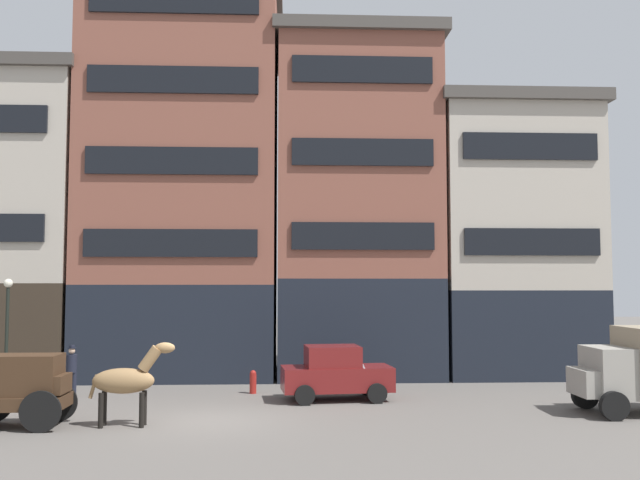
{
  "coord_description": "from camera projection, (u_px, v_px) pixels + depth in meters",
  "views": [
    {
      "loc": [
        2.35,
        -19.67,
        3.91
      ],
      "look_at": [
        3.35,
        2.0,
        5.36
      ],
      "focal_mm": 37.56,
      "sensor_mm": 36.0,
      "label": 1
    }
  ],
  "objects": [
    {
      "name": "pedestrian_officer",
      "position": [
        71.0,
        369.0,
        23.28
      ],
      "size": [
        0.51,
        0.51,
        1.79
      ],
      "color": "black",
      "rests_on": "ground_plane"
    },
    {
      "name": "building_center_right",
      "position": [
        355.0,
        205.0,
        29.92
      ],
      "size": [
        7.33,
        6.59,
        14.84
      ],
      "color": "black",
      "rests_on": "ground_plane"
    },
    {
      "name": "sedan_dark",
      "position": [
        336.0,
        373.0,
        22.68
      ],
      "size": [
        3.84,
        2.16,
        1.83
      ],
      "color": "maroon",
      "rests_on": "ground_plane"
    },
    {
      "name": "cargo_wagon",
      "position": [
        18.0,
        385.0,
        18.37
      ],
      "size": [
        2.92,
        1.54,
        1.98
      ],
      "color": "#3D2819",
      "rests_on": "ground_plane"
    },
    {
      "name": "building_center_left",
      "position": [
        184.0,
        174.0,
        29.66
      ],
      "size": [
        8.62,
        6.59,
        17.54
      ],
      "color": "black",
      "rests_on": "ground_plane"
    },
    {
      "name": "draft_horse",
      "position": [
        127.0,
        380.0,
        18.51
      ],
      "size": [
        2.34,
        0.63,
        2.3
      ],
      "color": "#937047",
      "rests_on": "ground_plane"
    },
    {
      "name": "streetlamp_curbside",
      "position": [
        7.0,
        319.0,
        24.29
      ],
      "size": [
        0.32,
        0.32,
        4.12
      ],
      "color": "black",
      "rests_on": "ground_plane"
    },
    {
      "name": "ground_plane",
      "position": [
        207.0,
        421.0,
        19.24
      ],
      "size": [
        120.0,
        120.0,
        0.0
      ],
      "primitive_type": "plane",
      "color": "#605B56"
    },
    {
      "name": "building_far_right",
      "position": [
        507.0,
        237.0,
        30.14
      ],
      "size": [
        7.12,
        6.59,
        12.01
      ],
      "color": "black",
      "rests_on": "ground_plane"
    },
    {
      "name": "fire_hydrant_curbside",
      "position": [
        253.0,
        381.0,
        24.03
      ],
      "size": [
        0.24,
        0.24,
        0.83
      ],
      "color": "maroon",
      "rests_on": "ground_plane"
    }
  ]
}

